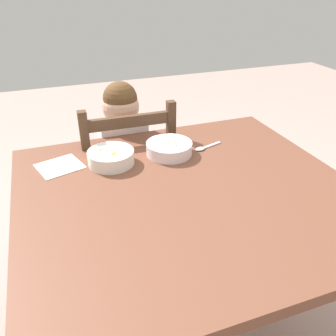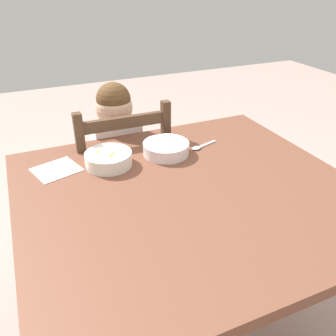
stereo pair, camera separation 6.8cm
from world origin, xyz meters
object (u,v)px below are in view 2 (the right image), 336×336
Objects in this scene: dining_chair at (121,184)px; child_figure at (119,151)px; bowl_of_peas at (166,148)px; bowl_of_carrots at (109,159)px; dining_table at (189,212)px; spoon at (200,147)px.

child_figure is at bearing -83.17° from dining_chair.
bowl_of_carrots reaches higher than bowl_of_peas.
bowl_of_carrots is at bearing 180.00° from bowl_of_peas.
dining_table is at bearing -96.41° from bowl_of_peas.
bowl_of_peas is at bearing -68.04° from dining_chair.
child_figure is 5.14× the size of bowl_of_peas.
dining_chair is at bearing 96.83° from child_figure.
bowl_of_peas is 0.16m from spoon.
bowl_of_carrots is (-0.24, 0.00, 0.00)m from bowl_of_peas.
child_figure is 0.34m from bowl_of_carrots.
bowl_of_peas is 1.38× the size of spoon.
dining_chair is (-0.09, 0.58, -0.19)m from dining_table.
dining_chair is 0.45m from bowl_of_peas.
child_figure reaches higher than bowl_of_peas.
dining_table is at bearing -124.45° from spoon.
bowl_of_carrots is at bearing 179.27° from spoon.
dining_chair is at bearing 111.96° from bowl_of_peas.
dining_table is 1.19× the size of child_figure.
spoon is (0.27, -0.30, 0.10)m from child_figure.
dining_table is 0.31m from bowl_of_peas.
spoon is (0.19, 0.27, 0.11)m from dining_table.
bowl_of_peas is (0.12, -0.30, 0.32)m from dining_chair.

